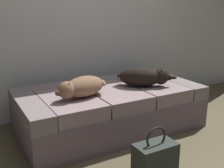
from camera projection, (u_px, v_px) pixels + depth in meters
couch at (110, 108)px, 2.83m from camera, size 1.81×0.94×0.43m
dog_tan at (81, 87)px, 2.45m from camera, size 0.53×0.32×0.19m
dog_dark at (144, 77)px, 2.80m from camera, size 0.54×0.44×0.20m
tv_remote at (170, 77)px, 3.16m from camera, size 0.06×0.15×0.02m
handbag at (155, 158)px, 2.07m from camera, size 0.32×0.18×0.38m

